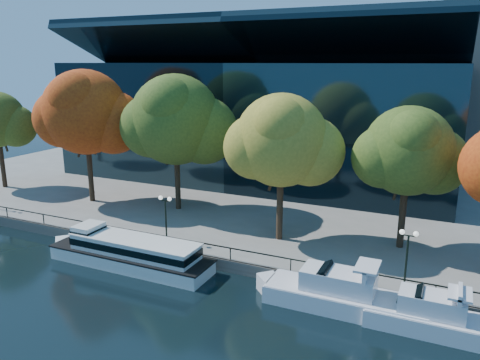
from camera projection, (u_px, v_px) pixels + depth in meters
The scene contains 13 objects.
ground at pixel (154, 276), 36.35m from camera, with size 160.00×160.00×0.00m, color black.
promenade at pixel (299, 172), 68.23m from camera, with size 90.00×67.08×1.00m.
railing at pixel (176, 238), 38.73m from camera, with size 88.20×0.08×0.99m.
convention_building at pixel (262, 119), 63.84m from camera, with size 50.00×24.57×21.43m.
tour_boat at pixel (126, 251), 37.99m from camera, with size 15.49×3.46×2.94m.
cruiser_near at pixel (339, 293), 31.37m from camera, with size 11.96×3.08×3.47m.
cruiser_far at pixel (431, 316), 28.69m from camera, with size 9.63×2.67×3.14m.
tree_1 at pixel (86, 114), 50.02m from camera, with size 11.38×9.33×14.45m.
tree_2 at pixel (177, 122), 47.31m from camera, with size 11.51×9.44×14.05m.
tree_3 at pixel (283, 143), 39.04m from camera, with size 9.85×8.08×12.71m.
tree_4 at pixel (410, 153), 37.37m from camera, with size 9.04×7.41×11.85m.
lamp_1 at pixel (165, 208), 40.05m from camera, with size 1.26×0.36×4.03m.
lamp_2 at pixel (408, 245), 32.03m from camera, with size 1.26×0.36×4.03m.
Camera 1 is at (20.05, -27.52, 16.19)m, focal length 35.00 mm.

